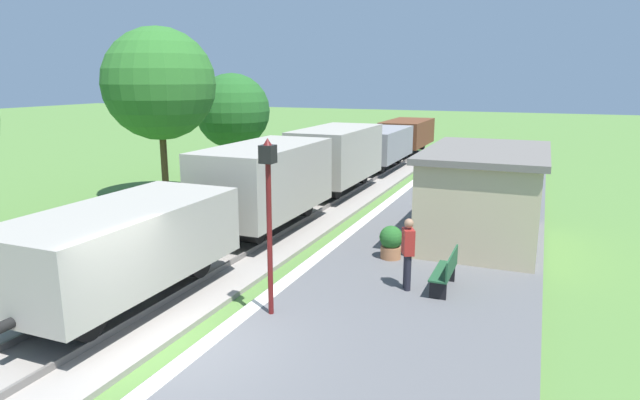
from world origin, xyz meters
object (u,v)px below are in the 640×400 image
(lamp_post_near, at_px, (269,195))
(bench_down_platform, at_px, (489,190))
(station_hut, at_px, (484,194))
(bench_near_hut, at_px, (446,271))
(person_waiting, at_px, (408,251))
(tree_field_left, at_px, (233,111))
(tree_trackside_far, at_px, (159,84))
(potted_planter, at_px, (391,242))
(freight_train, at_px, (334,162))

(lamp_post_near, bearing_deg, bench_down_platform, 76.04)
(station_hut, xyz_separation_m, bench_near_hut, (-0.31, -4.65, -0.93))
(person_waiting, relative_size, tree_field_left, 0.32)
(bench_down_platform, distance_m, tree_field_left, 13.98)
(lamp_post_near, distance_m, tree_trackside_far, 13.41)
(tree_field_left, bearing_deg, tree_trackside_far, -85.12)
(lamp_post_near, relative_size, tree_field_left, 0.69)
(bench_near_hut, height_order, bench_down_platform, same)
(tree_field_left, bearing_deg, bench_down_platform, -11.47)
(bench_down_platform, bearing_deg, potted_planter, -102.14)
(potted_planter, height_order, lamp_post_near, lamp_post_near)
(bench_near_hut, bearing_deg, freight_train, 124.12)
(potted_planter, bearing_deg, tree_trackside_far, 157.70)
(person_waiting, height_order, lamp_post_near, lamp_post_near)
(freight_train, relative_size, tree_trackside_far, 4.56)
(lamp_post_near, bearing_deg, person_waiting, 46.17)
(bench_near_hut, distance_m, person_waiting, 1.02)
(freight_train, relative_size, station_hut, 5.62)
(station_hut, xyz_separation_m, potted_planter, (-2.10, -2.92, -0.93))
(lamp_post_near, xyz_separation_m, tree_field_left, (-10.28, 15.50, 0.59))
(freight_train, distance_m, potted_planter, 9.17)
(freight_train, distance_m, bench_down_platform, 6.55)
(freight_train, relative_size, bench_near_hut, 21.73)
(station_hut, bearing_deg, bench_down_platform, 93.33)
(potted_planter, bearing_deg, station_hut, 54.20)
(freight_train, relative_size, person_waiting, 19.06)
(person_waiting, bearing_deg, tree_trackside_far, -53.42)
(bench_near_hut, relative_size, tree_trackside_far, 0.21)
(tree_trackside_far, height_order, tree_field_left, tree_trackside_far)
(station_hut, height_order, potted_planter, station_hut)
(station_hut, bearing_deg, potted_planter, -125.80)
(bench_near_hut, bearing_deg, lamp_post_near, -139.47)
(station_hut, height_order, tree_field_left, tree_field_left)
(person_waiting, height_order, tree_field_left, tree_field_left)
(freight_train, distance_m, station_hut, 8.39)
(station_hut, height_order, person_waiting, station_hut)
(freight_train, xyz_separation_m, lamp_post_near, (3.31, -12.28, 1.28))
(freight_train, xyz_separation_m, tree_trackside_far, (-6.41, -3.28, 3.32))
(bench_down_platform, distance_m, person_waiting, 10.40)
(person_waiting, bearing_deg, tree_field_left, -70.83)
(freight_train, xyz_separation_m, person_waiting, (5.63, -9.87, -0.34))
(bench_near_hut, xyz_separation_m, person_waiting, (-0.85, -0.30, 0.46))
(person_waiting, bearing_deg, potted_planter, -89.98)
(bench_down_platform, height_order, potted_planter, potted_planter)
(freight_train, distance_m, bench_near_hut, 11.59)
(person_waiting, bearing_deg, freight_train, -85.04)
(person_waiting, distance_m, lamp_post_near, 3.72)
(bench_down_platform, bearing_deg, person_waiting, -94.72)
(bench_down_platform, bearing_deg, tree_trackside_far, -163.72)
(freight_train, height_order, station_hut, station_hut)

